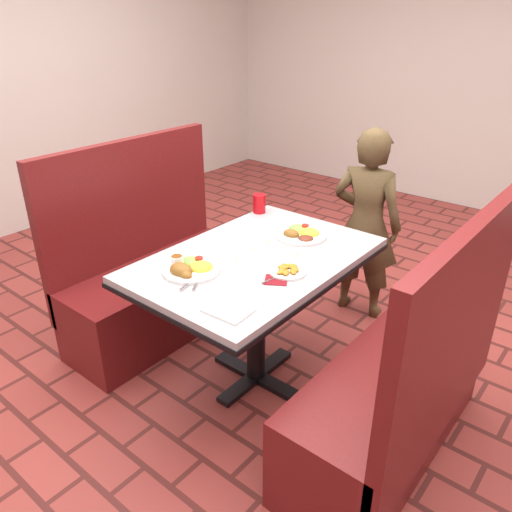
# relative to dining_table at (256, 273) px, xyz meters

# --- Properties ---
(dining_table) EXTENTS (0.81, 1.21, 0.75)m
(dining_table) POSITION_rel_dining_table_xyz_m (0.00, 0.00, 0.00)
(dining_table) COLOR #A7A9AC
(dining_table) RESTS_ON ground
(booth_bench_left) EXTENTS (0.47, 1.20, 1.17)m
(booth_bench_left) POSITION_rel_dining_table_xyz_m (-0.80, 0.00, -0.32)
(booth_bench_left) COLOR maroon
(booth_bench_left) RESTS_ON ground
(booth_bench_right) EXTENTS (0.47, 1.20, 1.17)m
(booth_bench_right) POSITION_rel_dining_table_xyz_m (0.80, 0.00, -0.32)
(booth_bench_right) COLOR maroon
(booth_bench_right) RESTS_ON ground
(diner_person) EXTENTS (0.49, 0.36, 1.23)m
(diner_person) POSITION_rel_dining_table_xyz_m (0.07, 1.00, -0.04)
(diner_person) COLOR brown
(diner_person) RESTS_ON ground
(near_dinner_plate) EXTENTS (0.27, 0.27, 0.08)m
(near_dinner_plate) POSITION_rel_dining_table_xyz_m (-0.13, -0.32, 0.13)
(near_dinner_plate) COLOR white
(near_dinner_plate) RESTS_ON dining_table
(far_dinner_plate) EXTENTS (0.27, 0.27, 0.07)m
(far_dinner_plate) POSITION_rel_dining_table_xyz_m (0.04, 0.34, 0.12)
(far_dinner_plate) COLOR white
(far_dinner_plate) RESTS_ON dining_table
(plantain_plate) EXTENTS (0.17, 0.17, 0.03)m
(plantain_plate) POSITION_rel_dining_table_xyz_m (0.22, -0.04, 0.11)
(plantain_plate) COLOR white
(plantain_plate) RESTS_ON dining_table
(maroon_napkin) EXTENTS (0.14, 0.14, 0.00)m
(maroon_napkin) POSITION_rel_dining_table_xyz_m (0.22, -0.13, 0.10)
(maroon_napkin) COLOR maroon
(maroon_napkin) RESTS_ON dining_table
(spoon_utensil) EXTENTS (0.03, 0.13, 0.00)m
(spoon_utensil) POSITION_rel_dining_table_xyz_m (0.21, -0.14, 0.10)
(spoon_utensil) COLOR #BBBABF
(spoon_utensil) RESTS_ON dining_table
(red_tumbler) EXTENTS (0.07, 0.07, 0.11)m
(red_tumbler) POSITION_rel_dining_table_xyz_m (-0.36, 0.47, 0.15)
(red_tumbler) COLOR red
(red_tumbler) RESTS_ON dining_table
(paper_napkin) EXTENTS (0.19, 0.15, 0.01)m
(paper_napkin) POSITION_rel_dining_table_xyz_m (0.23, -0.46, 0.10)
(paper_napkin) COLOR white
(paper_napkin) RESTS_ON dining_table
(knife_utensil) EXTENTS (0.08, 0.14, 0.00)m
(knife_utensil) POSITION_rel_dining_table_xyz_m (-0.02, -0.37, 0.10)
(knife_utensil) COLOR silver
(knife_utensil) RESTS_ON dining_table
(fork_utensil) EXTENTS (0.05, 0.15, 0.00)m
(fork_utensil) POSITION_rel_dining_table_xyz_m (-0.05, -0.40, 0.11)
(fork_utensil) COLOR silver
(fork_utensil) RESTS_ON dining_table
(lettuce_shreds) EXTENTS (0.28, 0.32, 0.00)m
(lettuce_shreds) POSITION_rel_dining_table_xyz_m (0.04, 0.06, 0.10)
(lettuce_shreds) COLOR #84C24D
(lettuce_shreds) RESTS_ON dining_table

